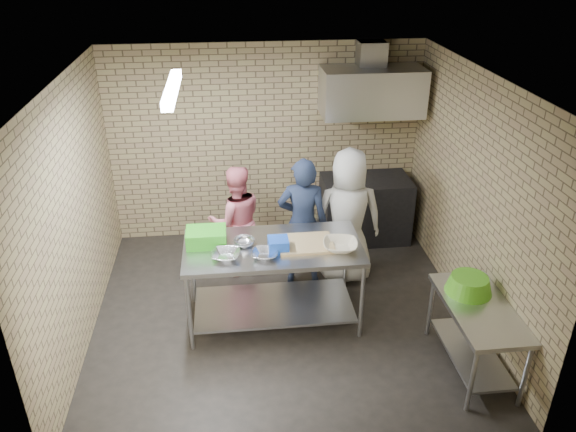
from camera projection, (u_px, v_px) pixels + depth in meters
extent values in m
plane|color=black|center=(281.00, 313.00, 6.46)|extent=(4.20, 4.20, 0.00)
plane|color=black|center=(280.00, 79.00, 5.22)|extent=(4.20, 4.20, 0.00)
cube|color=tan|center=(266.00, 143.00, 7.61)|extent=(4.20, 0.06, 2.70)
cube|color=tan|center=(308.00, 329.00, 4.07)|extent=(4.20, 0.06, 2.70)
cube|color=tan|center=(74.00, 219.00, 5.63)|extent=(0.06, 4.00, 2.70)
cube|color=tan|center=(473.00, 199.00, 6.05)|extent=(0.06, 4.00, 2.70)
cube|color=#ACAEB3|center=(273.00, 283.00, 6.16)|extent=(1.90, 0.95, 0.95)
cube|color=silver|center=(474.00, 337.00, 5.49)|extent=(0.60, 1.20, 0.75)
cube|color=black|center=(365.00, 209.00, 7.84)|extent=(1.20, 0.70, 0.90)
cube|color=silver|center=(372.00, 92.00, 7.13)|extent=(1.30, 0.60, 0.60)
cube|color=#A5A8AD|center=(372.00, 53.00, 7.06)|extent=(0.35, 0.30, 0.30)
cube|color=#3F2B19|center=(390.00, 101.00, 7.41)|extent=(0.80, 0.20, 0.04)
cube|color=white|center=(172.00, 89.00, 5.15)|extent=(0.10, 1.25, 0.08)
cube|color=green|center=(206.00, 237.00, 5.94)|extent=(0.42, 0.32, 0.17)
cube|color=blue|center=(278.00, 245.00, 5.83)|extent=(0.21, 0.21, 0.14)
cube|color=tan|center=(306.00, 244.00, 5.95)|extent=(0.58, 0.44, 0.03)
imported|color=silver|center=(226.00, 255.00, 5.70)|extent=(0.34, 0.34, 0.07)
imported|color=silver|center=(244.00, 242.00, 5.94)|extent=(0.26, 0.26, 0.07)
imported|color=#B8BABF|center=(265.00, 254.00, 5.72)|extent=(0.32, 0.32, 0.07)
imported|color=beige|center=(340.00, 246.00, 5.86)|extent=(0.42, 0.42, 0.09)
cylinder|color=green|center=(401.00, 93.00, 7.38)|extent=(0.06, 0.06, 0.15)
imported|color=#141833|center=(303.00, 223.00, 6.67)|extent=(0.66, 0.48, 1.65)
imported|color=pink|center=(236.00, 221.00, 6.93)|extent=(0.78, 0.66, 1.45)
imported|color=silver|center=(348.00, 217.00, 6.74)|extent=(0.87, 0.60, 1.71)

